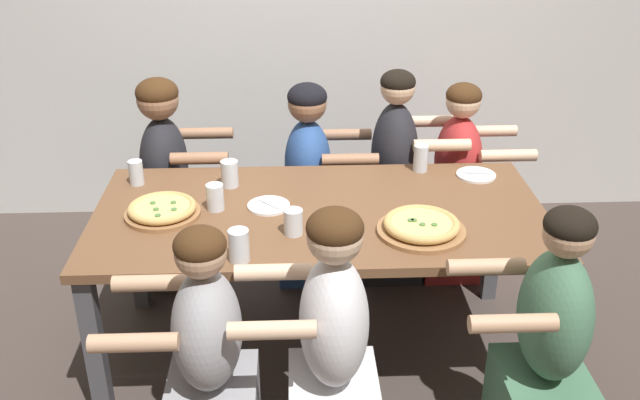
{
  "coord_description": "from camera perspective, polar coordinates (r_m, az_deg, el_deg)",
  "views": [
    {
      "loc": [
        -0.11,
        -2.7,
        2.12
      ],
      "look_at": [
        0.0,
        0.0,
        0.79
      ],
      "focal_mm": 40.0,
      "sensor_mm": 36.0,
      "label": 1
    }
  ],
  "objects": [
    {
      "name": "diner_near_center",
      "position": [
        2.58,
        1.0,
        -12.76
      ],
      "size": [
        0.51,
        0.4,
        1.1
      ],
      "rotation": [
        0.0,
        0.0,
        1.57
      ],
      "color": "silver",
      "rests_on": "ground"
    },
    {
      "name": "diner_far_right",
      "position": [
        3.87,
        10.82,
        0.74
      ],
      "size": [
        0.51,
        0.4,
        1.08
      ],
      "rotation": [
        0.0,
        0.0,
        -1.57
      ],
      "color": "#B22D2D",
      "rests_on": "ground"
    },
    {
      "name": "drinking_glass_b",
      "position": [
        3.05,
        -8.38,
        0.11
      ],
      "size": [
        0.08,
        0.08,
        0.11
      ],
      "color": "silver",
      "rests_on": "dining_table"
    },
    {
      "name": "ground_plane",
      "position": [
        3.43,
        0.0,
        -11.92
      ],
      "size": [
        18.0,
        18.0,
        0.0
      ],
      "primitive_type": "plane",
      "color": "#423833",
      "rests_on": "ground"
    },
    {
      "name": "empty_plate_b",
      "position": [
        3.07,
        -4.13,
        -0.46
      ],
      "size": [
        0.18,
        0.18,
        0.02
      ],
      "color": "white",
      "rests_on": "dining_table"
    },
    {
      "name": "empty_plate_a",
      "position": [
        3.43,
        12.37,
        1.97
      ],
      "size": [
        0.18,
        0.18,
        0.02
      ],
      "color": "white",
      "rests_on": "dining_table"
    },
    {
      "name": "drinking_glass_f",
      "position": [
        3.42,
        8.05,
        3.24
      ],
      "size": [
        0.07,
        0.07,
        0.13
      ],
      "color": "silver",
      "rests_on": "dining_table"
    },
    {
      "name": "pizza_board_main",
      "position": [
        3.05,
        -12.5,
        -0.78
      ],
      "size": [
        0.32,
        0.32,
        0.05
      ],
      "color": "#996B42",
      "rests_on": "dining_table"
    },
    {
      "name": "drinking_glass_d",
      "position": [
        2.66,
        -6.49,
        -3.8
      ],
      "size": [
        0.08,
        0.08,
        0.13
      ],
      "color": "silver",
      "rests_on": "dining_table"
    },
    {
      "name": "drinking_glass_c",
      "position": [
        3.26,
        -7.23,
        2.02
      ],
      "size": [
        0.08,
        0.08,
        0.12
      ],
      "color": "silver",
      "rests_on": "dining_table"
    },
    {
      "name": "diner_far_center",
      "position": [
        3.76,
        -0.91,
        0.73
      ],
      "size": [
        0.51,
        0.4,
        1.09
      ],
      "rotation": [
        0.0,
        0.0,
        -1.57
      ],
      "color": "#2D5193",
      "rests_on": "ground"
    },
    {
      "name": "diner_far_midright",
      "position": [
        3.79,
        5.9,
        1.1
      ],
      "size": [
        0.51,
        0.4,
        1.15
      ],
      "rotation": [
        0.0,
        0.0,
        -1.57
      ],
      "color": "#232328",
      "rests_on": "ground"
    },
    {
      "name": "drinking_glass_e",
      "position": [
        3.36,
        -14.49,
        2.02
      ],
      "size": [
        0.07,
        0.07,
        0.11
      ],
      "color": "silver",
      "rests_on": "dining_table"
    },
    {
      "name": "dining_table",
      "position": [
        3.07,
        0.0,
        -2.15
      ],
      "size": [
        1.92,
        0.96,
        0.74
      ],
      "color": "brown",
      "rests_on": "ground"
    },
    {
      "name": "diner_far_left",
      "position": [
        3.81,
        -12.08,
        0.83
      ],
      "size": [
        0.51,
        0.4,
        1.12
      ],
      "rotation": [
        0.0,
        0.0,
        -1.57
      ],
      "color": "#232328",
      "rests_on": "ground"
    },
    {
      "name": "drinking_glass_a",
      "position": [
        2.83,
        -2.14,
        -1.89
      ],
      "size": [
        0.08,
        0.08,
        0.11
      ],
      "color": "silver",
      "rests_on": "dining_table"
    },
    {
      "name": "pizza_board_second",
      "position": [
        2.87,
        8.12,
        -2.1
      ],
      "size": [
        0.36,
        0.36,
        0.06
      ],
      "color": "#996B42",
      "rests_on": "dining_table"
    },
    {
      "name": "diner_near_midleft",
      "position": [
        2.61,
        -8.84,
        -13.44
      ],
      "size": [
        0.51,
        0.4,
        1.04
      ],
      "rotation": [
        0.0,
        0.0,
        1.57
      ],
      "color": "#99999E",
      "rests_on": "ground"
    },
    {
      "name": "diner_near_right",
      "position": [
        2.73,
        17.6,
        -11.96
      ],
      "size": [
        0.51,
        0.4,
        1.09
      ],
      "rotation": [
        0.0,
        0.0,
        1.57
      ],
      "color": "#477556",
      "rests_on": "ground"
    }
  ]
}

